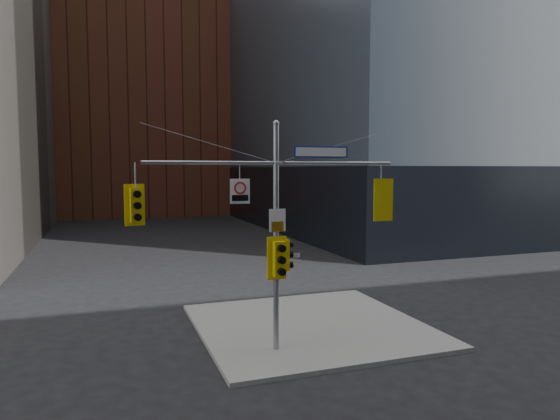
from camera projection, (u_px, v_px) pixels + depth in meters
ground at (300, 378)px, 13.87m from camera, size 160.00×160.00×0.00m
sidewalk_corner at (310, 326)px, 18.29m from camera, size 8.00×8.00×0.15m
podium_ne at (433, 195)px, 53.01m from camera, size 36.40×36.40×6.00m
brick_midrise at (141, 108)px, 67.20m from camera, size 26.00×20.00×28.00m
signal_assembly at (276, 214)px, 15.38m from camera, size 8.00×0.80×7.30m
traffic_light_west_arm at (136, 205)px, 13.98m from camera, size 0.57×0.50×1.19m
traffic_light_east_arm at (381, 200)px, 16.58m from camera, size 0.67×0.56×1.40m
traffic_light_pole_side at (286, 255)px, 15.60m from camera, size 0.38×0.32×0.99m
traffic_light_pole_front at (279, 259)px, 15.24m from camera, size 0.64×0.52×1.34m
street_sign_blade at (321, 152)px, 15.73m from camera, size 1.83×0.07×0.36m
regulatory_sign_arm at (240, 190)px, 14.92m from camera, size 0.60×0.08×0.75m
regulatory_sign_pole at (277, 221)px, 15.29m from camera, size 0.54×0.07×0.70m
street_blade_ew at (290, 256)px, 15.65m from camera, size 0.68×0.07×0.14m
street_blade_ns at (272, 261)px, 15.94m from camera, size 0.06×0.68×0.14m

